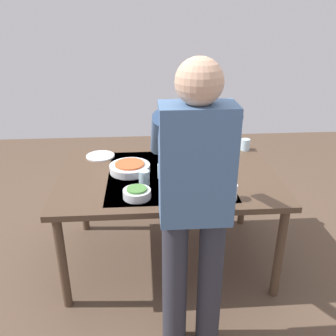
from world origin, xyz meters
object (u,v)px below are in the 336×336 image
(water_cup_far_left, at_px, (162,171))
(person_server, at_px, (195,202))
(wine_bottle, at_px, (175,147))
(water_cup_near_right, at_px, (245,145))
(water_cup_near_left, at_px, (231,192))
(serving_bowl_pasta, at_px, (130,168))
(wine_glass_left, at_px, (179,184))
(water_cup_far_right, at_px, (144,178))
(chair_near, at_px, (174,154))
(dinner_plate_far, at_px, (200,162))
(side_bowl_salad, at_px, (137,193))
(dining_table, at_px, (168,182))
(dinner_plate_near, at_px, (100,156))

(water_cup_far_left, bearing_deg, person_server, 99.59)
(person_server, distance_m, wine_bottle, 1.08)
(water_cup_near_right, bearing_deg, water_cup_near_left, 69.32)
(serving_bowl_pasta, bearing_deg, wine_glass_left, 126.77)
(person_server, relative_size, water_cup_far_right, 16.34)
(water_cup_far_right, bearing_deg, wine_bottle, -120.70)
(chair_near, xyz_separation_m, water_cup_near_right, (-0.57, 0.48, 0.27))
(water_cup_near_left, xyz_separation_m, water_cup_near_right, (-0.32, -0.84, -0.00))
(water_cup_far_left, xyz_separation_m, dinner_plate_far, (-0.31, -0.25, -0.05))
(chair_near, relative_size, side_bowl_salad, 5.06)
(side_bowl_salad, bearing_deg, wine_bottle, -116.41)
(water_cup_near_right, relative_size, water_cup_far_left, 0.93)
(chair_near, xyz_separation_m, water_cup_far_left, (0.17, 0.97, 0.27))
(water_cup_near_left, distance_m, side_bowl_salad, 0.60)
(dining_table, xyz_separation_m, chair_near, (-0.12, -0.92, -0.15))
(chair_near, xyz_separation_m, side_bowl_salad, (0.35, 1.26, 0.25))
(wine_glass_left, bearing_deg, dining_table, -83.44)
(dinner_plate_far, bearing_deg, person_server, 79.45)
(side_bowl_salad, bearing_deg, serving_bowl_pasta, -82.19)
(person_server, height_order, wine_bottle, person_server)
(serving_bowl_pasta, distance_m, side_bowl_salad, 0.41)
(wine_glass_left, bearing_deg, chair_near, -93.52)
(chair_near, bearing_deg, serving_bowl_pasta, 64.84)
(water_cup_near_left, bearing_deg, serving_bowl_pasta, -35.59)
(wine_bottle, xyz_separation_m, side_bowl_salad, (0.30, 0.61, -0.08))
(dining_table, distance_m, chair_near, 0.94)
(wine_glass_left, relative_size, water_cup_near_left, 1.47)
(dining_table, relative_size, water_cup_near_left, 15.41)
(water_cup_far_left, xyz_separation_m, side_bowl_salad, (0.18, 0.28, -0.02))
(water_cup_far_left, height_order, dinner_plate_near, water_cup_far_left)
(wine_bottle, bearing_deg, person_server, 90.08)
(water_cup_far_left, height_order, dinner_plate_far, water_cup_far_left)
(person_server, bearing_deg, side_bowl_salad, -56.61)
(water_cup_near_right, bearing_deg, dinner_plate_near, 2.99)
(serving_bowl_pasta, bearing_deg, water_cup_far_right, 115.39)
(wine_bottle, distance_m, water_cup_near_left, 0.74)
(chair_near, relative_size, water_cup_near_right, 9.38)
(person_server, distance_m, dinner_plate_far, 1.03)
(water_cup_near_right, relative_size, dinner_plate_near, 0.42)
(side_bowl_salad, bearing_deg, chair_near, -105.37)
(person_server, relative_size, water_cup_far_left, 16.19)
(chair_near, height_order, dinner_plate_near, chair_near)
(dinner_plate_near, bearing_deg, person_server, 117.38)
(wine_bottle, xyz_separation_m, water_cup_near_right, (-0.61, -0.17, -0.06))
(wine_bottle, distance_m, wine_glass_left, 0.64)
(dining_table, relative_size, water_cup_near_right, 16.29)
(chair_near, distance_m, wine_glass_left, 1.33)
(wine_bottle, bearing_deg, chair_near, -93.77)
(water_cup_far_right, height_order, dinner_plate_far, water_cup_far_right)
(dinner_plate_far, bearing_deg, side_bowl_salad, 47.24)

